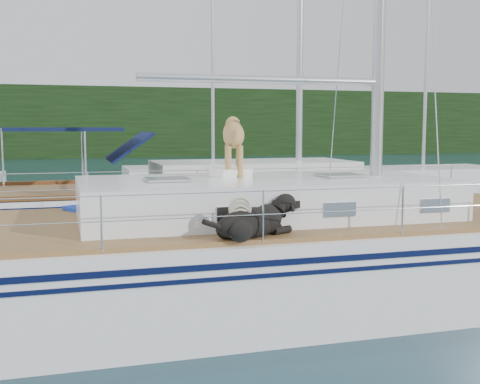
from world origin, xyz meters
name	(u,v)px	position (x,y,z in m)	size (l,w,h in m)	color
ground	(211,305)	(0.00, 0.00, 0.00)	(120.00, 120.00, 0.00)	black
tree_line	(86,122)	(0.00, 45.00, 3.00)	(90.00, 3.00, 6.00)	black
shore_bank	(86,150)	(0.00, 46.20, 0.60)	(92.00, 1.00, 1.20)	#595147
main_sailboat	(217,259)	(0.09, 0.00, 0.68)	(12.00, 3.91, 14.01)	white
neighbor_sailboat	(210,207)	(1.40, 5.81, 0.63)	(11.00, 3.50, 13.30)	white
bg_boat_center	(213,178)	(4.00, 16.00, 0.45)	(7.20, 3.00, 11.65)	white
bg_boat_east	(423,179)	(12.00, 13.00, 0.46)	(6.40, 3.00, 11.65)	white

